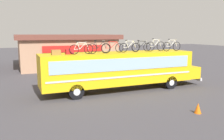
% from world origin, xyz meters
% --- Properties ---
extents(ground_plane, '(120.00, 120.00, 0.00)m').
position_xyz_m(ground_plane, '(0.00, 0.00, 0.00)').
color(ground_plane, '#423F44').
extents(bus, '(12.53, 2.60, 2.82)m').
position_xyz_m(bus, '(0.22, 0.00, 1.66)').
color(bus, yellow).
rests_on(bus, ground).
extents(luggage_bag_1, '(0.57, 0.41, 0.33)m').
position_xyz_m(luggage_bag_1, '(-4.57, -0.29, 2.99)').
color(luggage_bag_1, olive).
rests_on(luggage_bag_1, bus).
extents(luggage_bag_2, '(0.51, 0.38, 0.33)m').
position_xyz_m(luggage_bag_2, '(-3.64, -0.06, 2.99)').
color(luggage_bag_2, maroon).
rests_on(luggage_bag_2, bus).
extents(rooftop_bicycle_1, '(1.63, 0.44, 0.86)m').
position_xyz_m(rooftop_bicycle_1, '(-2.89, -0.30, 3.18)').
color(rooftop_bicycle_1, black).
rests_on(rooftop_bicycle_1, bus).
extents(rooftop_bicycle_2, '(1.70, 0.44, 0.93)m').
position_xyz_m(rooftop_bicycle_2, '(-1.68, -0.42, 3.21)').
color(rooftop_bicycle_2, black).
rests_on(rooftop_bicycle_2, bus).
extents(rooftop_bicycle_3, '(1.73, 0.44, 0.87)m').
position_xyz_m(rooftop_bicycle_3, '(-0.46, 0.10, 3.19)').
color(rooftop_bicycle_3, black).
rests_on(rooftop_bicycle_3, bus).
extents(rooftop_bicycle_4, '(1.69, 0.44, 0.90)m').
position_xyz_m(rooftop_bicycle_4, '(0.81, -0.10, 3.20)').
color(rooftop_bicycle_4, black).
rests_on(rooftop_bicycle_4, bus).
extents(rooftop_bicycle_5, '(1.66, 0.44, 0.87)m').
position_xyz_m(rooftop_bicycle_5, '(1.98, 0.18, 3.19)').
color(rooftop_bicycle_5, black).
rests_on(rooftop_bicycle_5, bus).
extents(rooftop_bicycle_6, '(1.70, 0.44, 0.98)m').
position_xyz_m(rooftop_bicycle_6, '(3.18, 0.06, 3.23)').
color(rooftop_bicycle_6, black).
rests_on(rooftop_bicycle_6, bus).
extents(rooftop_bicycle_7, '(1.67, 0.44, 0.95)m').
position_xyz_m(rooftop_bicycle_7, '(4.36, -0.39, 3.22)').
color(rooftop_bicycle_7, black).
rests_on(rooftop_bicycle_7, bus).
extents(roadside_building, '(12.02, 10.31, 4.05)m').
position_xyz_m(roadside_building, '(-0.95, 14.89, 2.06)').
color(roadside_building, tan).
rests_on(roadside_building, ground).
extents(traffic_cone, '(0.37, 0.37, 0.56)m').
position_xyz_m(traffic_cone, '(1.76, -6.24, 0.28)').
color(traffic_cone, orange).
rests_on(traffic_cone, ground).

